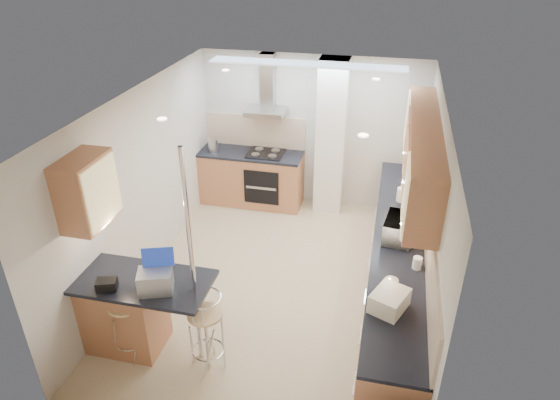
% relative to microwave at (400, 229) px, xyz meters
% --- Properties ---
extents(ground, '(4.80, 4.80, 0.00)m').
position_rel_microwave_xyz_m(ground, '(-1.48, 0.01, -1.06)').
color(ground, tan).
rests_on(ground, ground).
extents(room_shell, '(3.64, 4.84, 2.51)m').
position_rel_microwave_xyz_m(room_shell, '(-1.15, 0.38, 0.48)').
color(room_shell, beige).
rests_on(room_shell, ground).
extents(right_counter, '(0.63, 4.40, 0.92)m').
position_rel_microwave_xyz_m(right_counter, '(0.02, 0.01, -0.60)').
color(right_counter, '#AF6B46').
rests_on(right_counter, ground).
extents(back_counter, '(1.70, 0.63, 0.92)m').
position_rel_microwave_xyz_m(back_counter, '(-2.43, 2.11, -0.60)').
color(back_counter, '#AF6B46').
rests_on(back_counter, ground).
extents(peninsula, '(1.47, 0.72, 0.94)m').
position_rel_microwave_xyz_m(peninsula, '(-2.60, -1.44, -0.58)').
color(peninsula, '#AF6B46').
rests_on(peninsula, ground).
extents(microwave, '(0.40, 0.54, 0.28)m').
position_rel_microwave_xyz_m(microwave, '(0.00, 0.00, 0.00)').
color(microwave, white).
rests_on(microwave, right_counter).
extents(laptop, '(0.40, 0.35, 0.23)m').
position_rel_microwave_xyz_m(laptop, '(-2.37, -1.56, -0.00)').
color(laptop, '#9B9EA3').
rests_on(laptop, peninsula).
extents(bag, '(0.24, 0.20, 0.11)m').
position_rel_microwave_xyz_m(bag, '(-2.87, -1.65, -0.06)').
color(bag, black).
rests_on(bag, peninsula).
extents(bar_stool_near, '(0.42, 0.42, 0.93)m').
position_rel_microwave_xyz_m(bar_stool_near, '(-2.75, -1.59, -0.59)').
color(bar_stool_near, tan).
rests_on(bar_stool_near, ground).
extents(bar_stool_end, '(0.50, 0.50, 0.95)m').
position_rel_microwave_xyz_m(bar_stool_end, '(-1.88, -1.54, -0.59)').
color(bar_stool_end, tan).
rests_on(bar_stool_end, ground).
extents(jar_a, '(0.16, 0.16, 0.19)m').
position_rel_microwave_xyz_m(jar_a, '(0.01, 0.97, -0.04)').
color(jar_a, white).
rests_on(jar_a, right_counter).
extents(jar_b, '(0.12, 0.12, 0.15)m').
position_rel_microwave_xyz_m(jar_b, '(0.05, 1.21, -0.06)').
color(jar_b, white).
rests_on(jar_b, right_counter).
extents(jar_c, '(0.16, 0.16, 0.19)m').
position_rel_microwave_xyz_m(jar_c, '(-0.06, -1.08, -0.04)').
color(jar_c, beige).
rests_on(jar_c, right_counter).
extents(jar_d, '(0.10, 0.10, 0.14)m').
position_rel_microwave_xyz_m(jar_d, '(0.20, -0.55, -0.07)').
color(jar_d, white).
rests_on(jar_d, right_counter).
extents(bread_bin, '(0.41, 0.45, 0.19)m').
position_rel_microwave_xyz_m(bread_bin, '(-0.07, -1.28, -0.04)').
color(bread_bin, white).
rests_on(bread_bin, right_counter).
extents(kettle, '(0.16, 0.16, 0.22)m').
position_rel_microwave_xyz_m(kettle, '(-3.03, 2.00, -0.03)').
color(kettle, '#ABADB0').
rests_on(kettle, back_counter).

